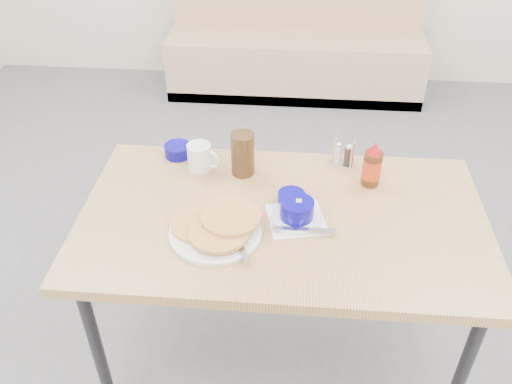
# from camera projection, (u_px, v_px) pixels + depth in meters

# --- Properties ---
(booth_bench) EXTENTS (1.90, 0.56, 1.22)m
(booth_bench) POSITION_uv_depth(u_px,v_px,m) (296.00, 45.00, 4.12)
(booth_bench) COLOR tan
(booth_bench) RESTS_ON ground
(dining_table) EXTENTS (1.40, 0.80, 0.76)m
(dining_table) POSITION_uv_depth(u_px,v_px,m) (282.00, 229.00, 1.90)
(dining_table) COLOR tan
(dining_table) RESTS_ON ground
(pancake_plate) EXTENTS (0.30, 0.30, 0.05)m
(pancake_plate) POSITION_uv_depth(u_px,v_px,m) (216.00, 228.00, 1.78)
(pancake_plate) COLOR white
(pancake_plate) RESTS_ON dining_table
(coffee_mug) EXTENTS (0.13, 0.09, 0.10)m
(coffee_mug) POSITION_uv_depth(u_px,v_px,m) (201.00, 157.00, 2.06)
(coffee_mug) COLOR white
(coffee_mug) RESTS_ON dining_table
(grits_setting) EXTENTS (0.24, 0.22, 0.08)m
(grits_setting) POSITION_uv_depth(u_px,v_px,m) (297.00, 212.00, 1.82)
(grits_setting) COLOR white
(grits_setting) RESTS_ON dining_table
(creamer_bowl) EXTENTS (0.11, 0.11, 0.05)m
(creamer_bowl) POSITION_uv_depth(u_px,v_px,m) (178.00, 150.00, 2.15)
(creamer_bowl) COLOR #090582
(creamer_bowl) RESTS_ON dining_table
(butter_bowl) EXTENTS (0.10, 0.10, 0.04)m
(butter_bowl) POSITION_uv_depth(u_px,v_px,m) (291.00, 198.00, 1.90)
(butter_bowl) COLOR #090582
(butter_bowl) RESTS_ON dining_table
(amber_tumbler) EXTENTS (0.11, 0.11, 0.17)m
(amber_tumbler) POSITION_uv_depth(u_px,v_px,m) (243.00, 154.00, 2.02)
(amber_tumbler) COLOR #3C2813
(amber_tumbler) RESTS_ON dining_table
(condiment_caddy) EXTENTS (0.10, 0.08, 0.11)m
(condiment_caddy) POSITION_uv_depth(u_px,v_px,m) (343.00, 155.00, 2.09)
(condiment_caddy) COLOR silver
(condiment_caddy) RESTS_ON dining_table
(syrup_bottle) EXTENTS (0.07, 0.07, 0.18)m
(syrup_bottle) POSITION_uv_depth(u_px,v_px,m) (372.00, 166.00, 1.96)
(syrup_bottle) COLOR #47230F
(syrup_bottle) RESTS_ON dining_table
(sugar_wrapper) EXTENTS (0.05, 0.04, 0.00)m
(sugar_wrapper) POSITION_uv_depth(u_px,v_px,m) (260.00, 215.00, 1.86)
(sugar_wrapper) COLOR #EE4F66
(sugar_wrapper) RESTS_ON dining_table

